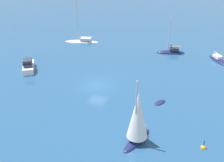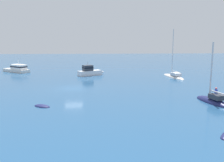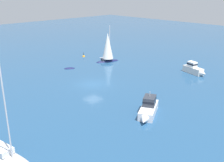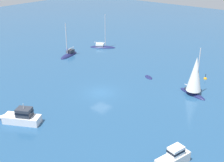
# 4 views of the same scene
# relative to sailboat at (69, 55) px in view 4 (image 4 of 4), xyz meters

# --- Properties ---
(ground_plane) EXTENTS (160.00, 160.00, 0.00)m
(ground_plane) POSITION_rel_sailboat_xyz_m (-8.73, -16.20, -0.15)
(ground_plane) COLOR navy
(sailboat) EXTENTS (5.41, 2.71, 7.19)m
(sailboat) POSITION_rel_sailboat_xyz_m (0.00, 0.00, 0.00)
(sailboat) COLOR #191E4C
(sailboat) RESTS_ON ground
(dinghy) EXTENTS (1.78, 2.13, 0.40)m
(dinghy) POSITION_rel_sailboat_xyz_m (0.59, -18.54, -0.15)
(dinghy) COLOR #191E4C
(dinghy) RESTS_ON ground
(powerboat) EXTENTS (3.77, 5.46, 2.63)m
(powerboat) POSITION_rel_sailboat_xyz_m (-21.05, -14.21, 0.60)
(powerboat) COLOR white
(powerboat) RESTS_ON ground
(yacht) EXTENTS (4.30, 5.49, 7.62)m
(yacht) POSITION_rel_sailboat_xyz_m (8.44, -1.60, -0.03)
(yacht) COLOR #191E4C
(yacht) RESTS_ON ground
(launch_1) EXTENTS (4.75, 2.30, 1.96)m
(launch_1) POSITION_rel_sailboat_xyz_m (-16.63, -32.08, 0.60)
(launch_1) COLOR silver
(launch_1) RESTS_ON ground
(ketch) EXTENTS (2.73, 4.87, 7.46)m
(ketch) POSITION_rel_sailboat_xyz_m (-0.63, -26.92, 2.55)
(ketch) COLOR #191E4C
(ketch) RESTS_ON ground
(channel_buoy) EXTENTS (0.56, 0.56, 1.16)m
(channel_buoy) POSITION_rel_sailboat_xyz_m (5.97, -26.04, -0.14)
(channel_buoy) COLOR orange
(channel_buoy) RESTS_ON ground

